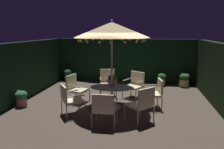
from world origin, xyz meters
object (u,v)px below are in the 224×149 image
object	(u,v)px
centerpiece_planter	(112,79)
patio_chair_south	(142,102)
patio_chair_northeast	(76,87)
potted_plant_left_far	(184,80)
patio_chair_southeast	(104,107)
potted_plant_back_right	(21,98)
patio_umbrella	(112,30)
potted_plant_right_far	(162,79)
patio_chair_southwest	(155,91)
patio_chair_north	(108,81)
patio_chair_east	(70,98)
patio_dining_table	(112,92)
potted_plant_back_left	(68,75)
patio_chair_west	(135,83)

from	to	relation	value
centerpiece_planter	patio_chair_south	xyz separation A→B (m)	(1.04, -1.16, -0.35)
patio_chair_northeast	potted_plant_left_far	world-z (taller)	patio_chair_northeast
centerpiece_planter	patio_chair_southeast	world-z (taller)	centerpiece_planter
potted_plant_left_far	potted_plant_back_right	distance (m)	6.91
patio_umbrella	centerpiece_planter	size ratio (longest dim) A/B	7.13
patio_umbrella	centerpiece_planter	world-z (taller)	patio_umbrella
potted_plant_left_far	potted_plant_right_far	xyz separation A→B (m)	(-1.00, 0.02, -0.01)
patio_chair_northeast	potted_plant_right_far	distance (m)	4.31
patio_chair_southwest	potted_plant_back_right	size ratio (longest dim) A/B	1.74
patio_chair_north	potted_plant_back_right	bearing A→B (deg)	-145.73
patio_chair_east	potted_plant_left_far	distance (m)	5.69
potted_plant_back_right	patio_umbrella	bearing A→B (deg)	7.85
patio_dining_table	patio_chair_east	size ratio (longest dim) A/B	1.52
patio_chair_north	patio_chair_east	xyz separation A→B (m)	(-0.75, -2.24, -0.04)
patio_umbrella	patio_chair_east	size ratio (longest dim) A/B	3.03
patio_umbrella	patio_chair_northeast	xyz separation A→B (m)	(-1.40, 0.38, -2.02)
patio_chair_east	patio_chair_south	bearing A→B (deg)	-4.15
patio_chair_south	potted_plant_back_left	xyz separation A→B (m)	(-3.86, 4.37, -0.27)
patio_chair_east	patio_chair_southeast	bearing A→B (deg)	-26.08
patio_chair_south	potted_plant_back_left	distance (m)	5.84
patio_chair_southwest	patio_chair_west	size ratio (longest dim) A/B	0.99
centerpiece_planter	patio_chair_east	world-z (taller)	centerpiece_planter
patio_chair_east	patio_chair_northeast	bearing A→B (deg)	101.04
patio_dining_table	potted_plant_back_right	bearing A→B (deg)	-172.15
patio_dining_table	potted_plant_back_right	xyz separation A→B (m)	(-3.06, -0.42, -0.23)
centerpiece_planter	potted_plant_right_far	xyz separation A→B (m)	(1.83, 3.07, -0.63)
potted_plant_right_far	patio_chair_southwest	bearing A→B (deg)	-97.89
patio_chair_east	patio_chair_west	distance (m)	2.82
potted_plant_left_far	patio_dining_table	bearing A→B (deg)	-131.52
patio_umbrella	centerpiece_planter	xyz separation A→B (m)	(-0.01, 0.15, -1.63)
patio_chair_east	patio_chair_southeast	distance (m)	1.33
patio_chair_southeast	potted_plant_back_left	size ratio (longest dim) A/B	1.52
patio_chair_southwest	potted_plant_back_left	bearing A→B (deg)	143.93
patio_chair_north	potted_plant_right_far	xyz separation A→B (m)	(2.23, 1.84, -0.28)
centerpiece_planter	potted_plant_left_far	distance (m)	4.21
centerpiece_planter	patio_chair_south	bearing A→B (deg)	-48.21
centerpiece_planter	potted_plant_back_right	xyz separation A→B (m)	(-3.05, -0.57, -0.64)
centerpiece_planter	potted_plant_right_far	world-z (taller)	centerpiece_planter
patio_umbrella	patio_chair_southeast	world-z (taller)	patio_umbrella
patio_umbrella	patio_chair_southeast	xyz separation A→B (m)	(0.04, -1.44, -2.03)
patio_umbrella	potted_plant_right_far	world-z (taller)	patio_umbrella
potted_plant_left_far	patio_chair_north	bearing A→B (deg)	-150.73
patio_chair_north	potted_plant_left_far	xyz separation A→B (m)	(3.24, 1.81, -0.27)
patio_chair_northeast	potted_plant_left_far	size ratio (longest dim) A/B	1.58
potted_plant_right_far	patio_dining_table	bearing A→B (deg)	-119.57
patio_chair_east	patio_chair_south	xyz separation A→B (m)	(2.19, -0.16, 0.04)
patio_chair_southeast	patio_chair_north	bearing A→B (deg)	98.89
patio_dining_table	patio_chair_southeast	xyz separation A→B (m)	(0.04, -1.44, 0.01)
patio_chair_south	potted_plant_back_right	world-z (taller)	patio_chair_south
patio_umbrella	potted_plant_right_far	bearing A→B (deg)	60.43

